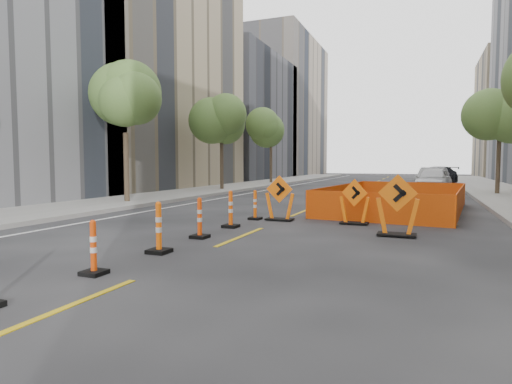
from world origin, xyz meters
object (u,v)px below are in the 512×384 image
at_px(chevron_sign_right, 397,205).
at_px(chevron_sign_center, 355,202).
at_px(parked_car_far, 437,176).
at_px(channelizer_6, 255,205).
at_px(channelizer_4, 200,218).
at_px(chevron_sign_left, 280,198).
at_px(channelizer_3, 159,227).
at_px(channelizer_5, 231,209).
at_px(channelizer_2, 93,247).
at_px(parked_car_near, 433,180).
at_px(parked_car_mid, 432,178).

bearing_deg(chevron_sign_right, chevron_sign_center, 128.03).
distance_m(chevron_sign_right, parked_car_far, 28.49).
bearing_deg(channelizer_6, channelizer_4, -90.14).
relative_size(channelizer_6, chevron_sign_left, 0.67).
height_order(channelizer_3, channelizer_6, channelizer_3).
bearing_deg(parked_car_far, channelizer_5, -79.69).
distance_m(chevron_sign_left, chevron_sign_right, 4.23).
xyz_separation_m(channelizer_2, channelizer_3, (0.03, 1.92, 0.08)).
relative_size(channelizer_3, chevron_sign_right, 0.68).
relative_size(channelizer_2, parked_car_near, 0.20).
distance_m(channelizer_4, channelizer_5, 1.92).
relative_size(channelizer_4, chevron_sign_right, 0.64).
height_order(chevron_sign_center, parked_car_near, parked_car_near).
bearing_deg(parked_car_mid, parked_car_far, 96.91).
height_order(channelizer_3, channelizer_4, channelizer_3).
relative_size(channelizer_2, parked_car_far, 0.18).
height_order(channelizer_6, chevron_sign_right, chevron_sign_right).
xyz_separation_m(channelizer_2, chevron_sign_right, (4.66, 5.98, 0.34)).
height_order(channelizer_4, channelizer_6, channelizer_4).
xyz_separation_m(channelizer_3, parked_car_near, (5.81, 21.43, 0.26)).
bearing_deg(channelizer_6, chevron_sign_center, 1.53).
height_order(channelizer_3, parked_car_mid, parked_car_mid).
xyz_separation_m(channelizer_4, chevron_sign_left, (0.87, 3.91, 0.23)).
bearing_deg(chevron_sign_left, parked_car_near, 73.20).
bearing_deg(channelizer_4, parked_car_far, 78.29).
relative_size(chevron_sign_left, chevron_sign_center, 1.06).
relative_size(channelizer_3, chevron_sign_left, 0.74).
height_order(chevron_sign_right, parked_car_mid, chevron_sign_right).
height_order(channelizer_4, parked_car_far, parked_car_far).
relative_size(chevron_sign_left, parked_car_far, 0.28).
xyz_separation_m(channelizer_3, parked_car_far, (6.27, 32.50, 0.23)).
bearing_deg(chevron_sign_center, channelizer_2, -94.45).
height_order(channelizer_6, chevron_sign_center, chevron_sign_center).
bearing_deg(chevron_sign_right, channelizer_6, 160.54).
bearing_deg(parked_car_near, channelizer_4, -98.78).
relative_size(parked_car_mid, parked_car_far, 0.87).
bearing_deg(parked_car_mid, channelizer_4, -91.91).
bearing_deg(parked_car_far, chevron_sign_center, -73.63).
bearing_deg(channelizer_2, channelizer_3, 89.20).
xyz_separation_m(channelizer_4, channelizer_5, (-0.01, 1.92, 0.03)).
bearing_deg(channelizer_6, channelizer_3, -89.39).
relative_size(channelizer_3, parked_car_far, 0.21).
distance_m(channelizer_2, channelizer_3, 1.92).
distance_m(chevron_sign_center, parked_car_mid, 21.12).
bearing_deg(parked_car_far, parked_car_near, -69.55).
relative_size(channelizer_5, chevron_sign_right, 0.68).
distance_m(chevron_sign_right, parked_car_near, 17.42).
bearing_deg(chevron_sign_center, channelizer_5, -130.53).
height_order(channelizer_5, chevron_sign_center, chevron_sign_center).
bearing_deg(chevron_sign_left, channelizer_6, -174.17).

